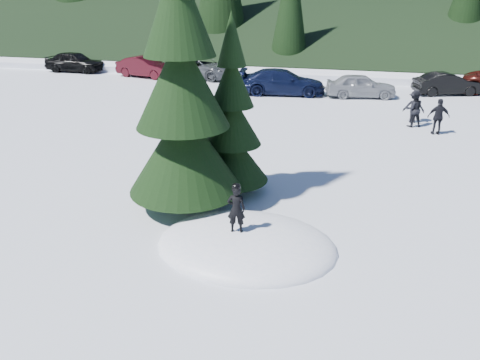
% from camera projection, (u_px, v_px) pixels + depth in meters
% --- Properties ---
extents(ground, '(200.00, 200.00, 0.00)m').
position_uv_depth(ground, '(247.00, 246.00, 11.54)').
color(ground, white).
rests_on(ground, ground).
extents(snow_mound, '(4.48, 3.52, 0.96)m').
position_uv_depth(snow_mound, '(247.00, 246.00, 11.54)').
color(snow_mound, white).
rests_on(snow_mound, ground).
extents(spruce_tall, '(3.20, 3.20, 8.60)m').
position_uv_depth(spruce_tall, '(182.00, 93.00, 12.37)').
color(spruce_tall, black).
rests_on(spruce_tall, ground).
extents(spruce_short, '(2.20, 2.20, 5.37)m').
position_uv_depth(spruce_short, '(232.00, 126.00, 13.87)').
color(spruce_short, black).
rests_on(spruce_short, ground).
extents(child_skier, '(0.47, 0.34, 1.19)m').
position_uv_depth(child_skier, '(236.00, 209.00, 11.04)').
color(child_skier, black).
rests_on(child_skier, snow_mound).
extents(adult_0, '(0.93, 0.81, 1.62)m').
position_uv_depth(adult_0, '(414.00, 109.00, 21.09)').
color(adult_0, black).
rests_on(adult_0, ground).
extents(adult_1, '(0.95, 0.48, 1.55)m').
position_uv_depth(adult_1, '(439.00, 117.00, 19.98)').
color(adult_1, black).
rests_on(adult_1, ground).
extents(adult_2, '(1.01, 0.64, 1.50)m').
position_uv_depth(adult_2, '(414.00, 107.00, 21.76)').
color(adult_2, black).
rests_on(adult_2, ground).
extents(car_0, '(4.42, 1.85, 1.50)m').
position_uv_depth(car_0, '(75.00, 62.00, 34.71)').
color(car_0, black).
rests_on(car_0, ground).
extents(car_1, '(4.53, 2.46, 1.42)m').
position_uv_depth(car_1, '(146.00, 67.00, 32.72)').
color(car_1, black).
rests_on(car_1, ground).
extents(car_2, '(5.59, 3.59, 1.43)m').
position_uv_depth(car_2, '(201.00, 68.00, 32.42)').
color(car_2, '#464A4D').
rests_on(car_2, ground).
extents(car_3, '(5.21, 2.61, 1.45)m').
position_uv_depth(car_3, '(282.00, 82.00, 27.50)').
color(car_3, black).
rests_on(car_3, ground).
extents(car_4, '(4.14, 2.23, 1.34)m').
position_uv_depth(car_4, '(361.00, 86.00, 26.76)').
color(car_4, gray).
rests_on(car_4, ground).
extents(car_5, '(4.08, 2.45, 1.27)m').
position_uv_depth(car_5, '(448.00, 84.00, 27.45)').
color(car_5, black).
rests_on(car_5, ground).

